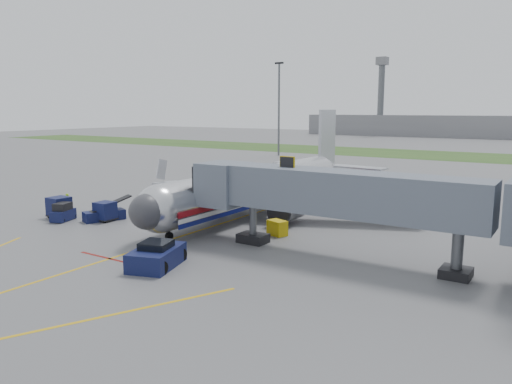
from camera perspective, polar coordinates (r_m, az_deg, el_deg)
The scene contains 16 objects.
ground at distance 38.99m, azimuth -11.89°, elevation -6.02°, with size 400.00×400.00×0.00m, color #565659.
grass_strip at distance 119.92m, azimuth 20.10°, elevation 3.97°, with size 300.00×25.00×0.01m, color #2D4C1E.
apron_markings at distance 34.40m, azimuth -20.71°, elevation -8.54°, with size 21.52×50.00×0.01m.
airliner at distance 50.12m, azimuth 0.38°, elevation 0.70°, with size 32.10×35.67×10.25m.
jet_bridge at distance 34.86m, azimuth 9.10°, elevation -0.24°, with size 25.30×4.00×6.90m.
light_mast_left at distance 111.90m, azimuth 2.63°, elevation 9.70°, with size 2.00×0.44×20.40m.
distant_terminal at distance 199.95m, azimuth 22.63°, elevation 6.93°, with size 120.00×14.00×8.00m, color slate.
control_tower at distance 202.87m, azimuth 14.11°, elevation 11.17°, with size 4.00×4.00×30.00m.
pushback_tug at distance 33.69m, azimuth -11.30°, elevation -7.20°, with size 3.67×4.71×1.72m.
baggage_tug at distance 49.71m, azimuth -21.20°, elevation -2.24°, with size 2.00×2.71×1.70m.
baggage_cart_a at distance 48.31m, azimuth -16.87°, elevation -2.13°, with size 1.72×1.72×1.79m.
baggage_cart_b at distance 51.34m, azimuth -21.58°, elevation -1.61°, with size 1.85×1.85×1.97m.
baggage_cart_c at distance 49.23m, azimuth -4.83°, elevation -1.46°, with size 2.12×2.12×1.91m.
belt_loader at distance 48.72m, azimuth -16.91°, elevation -2.48°, with size 2.77×4.57×2.17m.
ground_power_cart at distance 41.15m, azimuth 2.44°, elevation -4.12°, with size 1.81×1.49×1.25m.
ramp_worker at distance 53.78m, azimuth -20.74°, elevation -1.16°, with size 0.68×0.45×1.88m, color #90CF18.
Camera 1 is at (26.75, -26.44, 10.27)m, focal length 35.00 mm.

